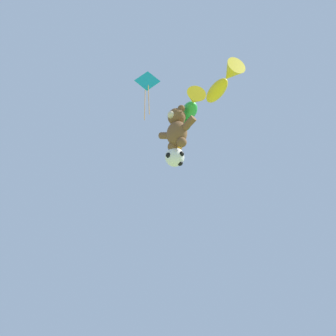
{
  "coord_description": "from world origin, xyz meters",
  "views": [
    {
      "loc": [
        6.96,
        -0.8,
        1.52
      ],
      "look_at": [
        -0.51,
        6.81,
        7.0
      ],
      "focal_mm": 35.0,
      "sensor_mm": 36.0,
      "label": 1
    }
  ],
  "objects_px": {
    "teddy_bear_kite": "(177,128)",
    "soccer_ball_kite": "(175,157)",
    "fish_kite_emerald": "(192,105)",
    "fish_kite_tangerine": "(178,137)",
    "fish_kite_goldfin": "(224,82)",
    "diamond_kite": "(147,84)"
  },
  "relations": [
    {
      "from": "soccer_ball_kite",
      "to": "fish_kite_goldfin",
      "type": "relative_size",
      "value": 0.4
    },
    {
      "from": "soccer_ball_kite",
      "to": "fish_kite_tangerine",
      "type": "distance_m",
      "value": 2.44
    },
    {
      "from": "teddy_bear_kite",
      "to": "fish_kite_emerald",
      "type": "xyz_separation_m",
      "value": [
        0.56,
        0.38,
        1.13
      ]
    },
    {
      "from": "fish_kite_emerald",
      "to": "diamond_kite",
      "type": "relative_size",
      "value": 0.61
    },
    {
      "from": "diamond_kite",
      "to": "fish_kite_goldfin",
      "type": "bearing_deg",
      "value": -5.05
    },
    {
      "from": "fish_kite_tangerine",
      "to": "soccer_ball_kite",
      "type": "bearing_deg",
      "value": -53.95
    },
    {
      "from": "fish_kite_emerald",
      "to": "diamond_kite",
      "type": "bearing_deg",
      "value": -175.15
    },
    {
      "from": "teddy_bear_kite",
      "to": "diamond_kite",
      "type": "distance_m",
      "value": 4.36
    },
    {
      "from": "soccer_ball_kite",
      "to": "fish_kite_emerald",
      "type": "height_order",
      "value": "fish_kite_emerald"
    },
    {
      "from": "soccer_ball_kite",
      "to": "diamond_kite",
      "type": "height_order",
      "value": "diamond_kite"
    },
    {
      "from": "soccer_ball_kite",
      "to": "fish_kite_tangerine",
      "type": "height_order",
      "value": "fish_kite_tangerine"
    },
    {
      "from": "teddy_bear_kite",
      "to": "diamond_kite",
      "type": "xyz_separation_m",
      "value": [
        -2.14,
        0.15,
        3.8
      ]
    },
    {
      "from": "teddy_bear_kite",
      "to": "soccer_ball_kite",
      "type": "xyz_separation_m",
      "value": [
        -0.31,
        0.2,
        -1.17
      ]
    },
    {
      "from": "teddy_bear_kite",
      "to": "fish_kite_goldfin",
      "type": "distance_m",
      "value": 2.73
    },
    {
      "from": "fish_kite_goldfin",
      "to": "diamond_kite",
      "type": "xyz_separation_m",
      "value": [
        -4.77,
        0.42,
        3.14
      ]
    },
    {
      "from": "fish_kite_emerald",
      "to": "teddy_bear_kite",
      "type": "bearing_deg",
      "value": -145.98
    },
    {
      "from": "fish_kite_emerald",
      "to": "fish_kite_tangerine",
      "type": "height_order",
      "value": "fish_kite_emerald"
    },
    {
      "from": "fish_kite_goldfin",
      "to": "diamond_kite",
      "type": "distance_m",
      "value": 5.72
    },
    {
      "from": "teddy_bear_kite",
      "to": "fish_kite_emerald",
      "type": "height_order",
      "value": "fish_kite_emerald"
    },
    {
      "from": "fish_kite_goldfin",
      "to": "diamond_kite",
      "type": "relative_size",
      "value": 0.73
    },
    {
      "from": "teddy_bear_kite",
      "to": "fish_kite_tangerine",
      "type": "height_order",
      "value": "fish_kite_tangerine"
    },
    {
      "from": "fish_kite_emerald",
      "to": "diamond_kite",
      "type": "height_order",
      "value": "diamond_kite"
    }
  ]
}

